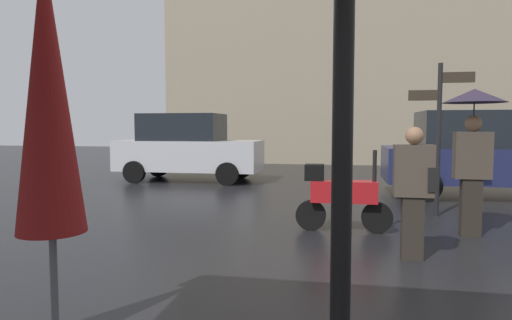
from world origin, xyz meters
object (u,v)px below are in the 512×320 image
object	(u,v)px
pedestrian_with_umbrella	(473,130)
parked_car_left	(482,154)
pedestrian_with_bag	(415,185)
folded_patio_umbrella_far	(48,117)
parked_car_right	(188,147)
street_signpost	(439,124)
parked_scooter	(341,195)

from	to	relation	value
pedestrian_with_umbrella	parked_car_left	size ratio (longest dim) A/B	0.49
pedestrian_with_bag	parked_car_left	size ratio (longest dim) A/B	0.36
folded_patio_umbrella_far	parked_car_right	size ratio (longest dim) A/B	0.59
pedestrian_with_umbrella	parked_car_right	world-z (taller)	pedestrian_with_umbrella
parked_car_right	street_signpost	size ratio (longest dim) A/B	1.54
folded_patio_umbrella_far	pedestrian_with_bag	size ratio (longest dim) A/B	1.55
folded_patio_umbrella_far	parked_car_left	distance (m)	9.98
pedestrian_with_umbrella	parked_car_right	size ratio (longest dim) A/B	0.51
pedestrian_with_bag	parked_scooter	size ratio (longest dim) A/B	1.10
folded_patio_umbrella_far	street_signpost	size ratio (longest dim) A/B	0.91
parked_car_left	street_signpost	bearing A→B (deg)	50.72
pedestrian_with_umbrella	parked_scooter	distance (m)	2.09
folded_patio_umbrella_far	pedestrian_with_bag	bearing A→B (deg)	58.16
parked_car_left	street_signpost	xyz separation A→B (m)	(-1.42, -2.50, 0.65)
folded_patio_umbrella_far	parked_scooter	size ratio (longest dim) A/B	1.70
parked_scooter	street_signpost	world-z (taller)	street_signpost
folded_patio_umbrella_far	pedestrian_with_bag	xyz separation A→B (m)	(2.23, 3.59, -0.73)
folded_patio_umbrella_far	parked_car_right	distance (m)	11.03
parked_car_right	parked_car_left	bearing A→B (deg)	159.07
pedestrian_with_umbrella	parked_car_right	xyz separation A→B (m)	(-6.24, 5.62, -0.56)
parked_car_left	parked_car_right	size ratio (longest dim) A/B	1.06
pedestrian_with_umbrella	street_signpost	bearing A→B (deg)	125.06
pedestrian_with_umbrella	parked_car_left	world-z (taller)	pedestrian_with_umbrella
folded_patio_umbrella_far	street_signpost	world-z (taller)	street_signpost
pedestrian_with_umbrella	parked_scooter	xyz separation A→B (m)	(-1.85, -0.08, -0.98)
parked_car_left	street_signpost	size ratio (longest dim) A/B	1.63
parked_car_left	pedestrian_with_umbrella	bearing A→B (deg)	62.70
pedestrian_with_umbrella	pedestrian_with_bag	size ratio (longest dim) A/B	1.34
pedestrian_with_bag	street_signpost	size ratio (longest dim) A/B	0.59
folded_patio_umbrella_far	parked_car_left	bearing A→B (deg)	63.32
parked_scooter	street_signpost	bearing A→B (deg)	60.49
folded_patio_umbrella_far	parked_car_right	bearing A→B (deg)	105.91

